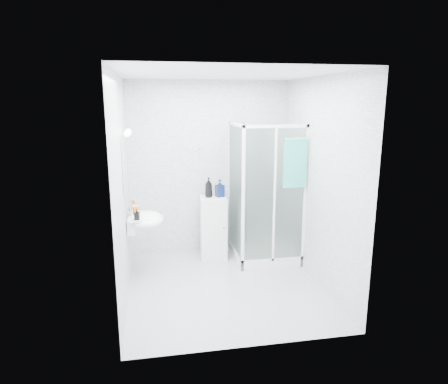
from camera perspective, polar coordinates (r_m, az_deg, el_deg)
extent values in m
cube|color=white|center=(4.78, 0.16, 0.81)|extent=(2.40, 2.60, 2.60)
cube|color=#AFB2B4|center=(5.21, 0.15, -13.29)|extent=(2.40, 2.60, 0.01)
cube|color=white|center=(4.68, 0.17, 16.52)|extent=(2.40, 2.60, 0.01)
cube|color=white|center=(6.10, 5.70, -8.72)|extent=(0.90, 0.90, 0.12)
cube|color=white|center=(5.58, 1.83, 9.59)|extent=(0.04, 0.90, 0.04)
cube|color=white|center=(5.28, 7.46, 9.30)|extent=(0.90, 0.04, 0.04)
cube|color=white|center=(5.31, 2.73, -1.30)|extent=(0.04, 0.04, 2.00)
cube|color=white|center=(5.71, 1.67, 0.13)|extent=(0.02, 0.82, 1.84)
cube|color=white|center=(5.41, 7.20, -0.70)|extent=(0.82, 0.02, 1.84)
cube|color=white|center=(5.41, 7.17, -0.68)|extent=(0.03, 0.04, 1.84)
cylinder|color=silver|center=(6.13, 4.96, 3.91)|extent=(0.02, 0.02, 1.00)
cylinder|color=silver|center=(6.04, 5.13, 8.27)|extent=(0.09, 0.05, 0.09)
cylinder|color=silver|center=(6.22, 5.28, 1.23)|extent=(0.12, 0.04, 0.12)
cylinder|color=silver|center=(5.35, 10.41, 7.09)|extent=(0.03, 0.05, 0.03)
cube|color=white|center=(5.29, -13.03, -4.51)|extent=(0.10, 0.40, 0.18)
ellipsoid|color=white|center=(5.27, -11.10, -3.92)|extent=(0.46, 0.56, 0.20)
cube|color=white|center=(5.26, -12.43, -3.44)|extent=(0.16, 0.50, 0.02)
cylinder|color=silver|center=(5.24, -13.13, -2.63)|extent=(0.04, 0.04, 0.16)
cylinder|color=silver|center=(5.22, -12.62, -1.92)|extent=(0.12, 0.02, 0.02)
cube|color=white|center=(5.12, -13.96, 3.51)|extent=(0.02, 0.60, 0.70)
cylinder|color=silver|center=(4.91, -14.16, 8.06)|extent=(0.05, 0.04, 0.04)
sphere|color=white|center=(4.91, -13.69, 8.08)|extent=(0.08, 0.08, 0.08)
cylinder|color=silver|center=(5.23, -13.94, 8.34)|extent=(0.05, 0.04, 0.04)
sphere|color=white|center=(5.23, -13.50, 8.36)|extent=(0.08, 0.08, 0.08)
cylinder|color=silver|center=(5.93, -5.44, 6.23)|extent=(0.02, 0.04, 0.02)
sphere|color=silver|center=(5.90, -5.42, 6.21)|extent=(0.03, 0.03, 0.03)
cylinder|color=silver|center=(5.95, -3.51, 6.29)|extent=(0.02, 0.04, 0.02)
sphere|color=silver|center=(5.92, -3.48, 6.26)|extent=(0.03, 0.03, 0.03)
cube|color=white|center=(5.96, -1.51, -5.08)|extent=(0.41, 0.41, 0.92)
cube|color=white|center=(5.79, -1.23, -5.63)|extent=(0.34, 0.03, 0.79)
sphere|color=orange|center=(5.78, -0.01, -5.18)|extent=(0.03, 0.03, 0.03)
cube|color=teal|center=(5.36, 10.09, 3.99)|extent=(0.31, 0.04, 0.64)
cylinder|color=teal|center=(5.32, 10.23, 7.38)|extent=(0.31, 0.05, 0.05)
imported|color=black|center=(5.81, -2.21, 0.67)|extent=(0.13, 0.13, 0.29)
imported|color=#0C1E4A|center=(5.85, -0.61, 0.56)|extent=(0.14, 0.14, 0.26)
imported|color=#B55215|center=(5.35, -12.77, -2.04)|extent=(0.17, 0.17, 0.18)
imported|color=black|center=(5.05, -12.33, -3.14)|extent=(0.07, 0.07, 0.14)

